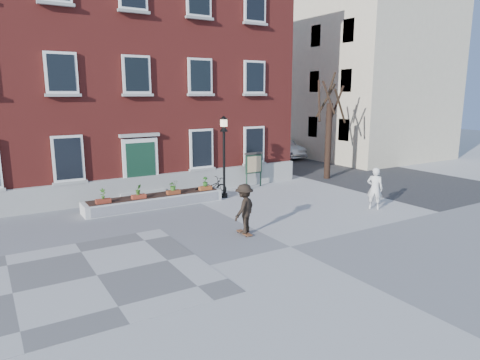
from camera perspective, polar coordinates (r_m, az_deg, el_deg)
ground at (r=14.36m, az=6.73°, el=-8.82°), size 100.00×100.00×0.00m
checker_patch at (r=12.79m, az=-18.54°, el=-11.97°), size 6.00×6.00×0.01m
bicycle at (r=20.51m, az=-4.00°, el=-1.11°), size 1.96×0.87×1.00m
parked_car at (r=33.69m, az=5.52°, el=4.25°), size 1.60×4.54×1.49m
bystander at (r=19.42m, az=17.53°, el=-1.07°), size 0.75×0.80×1.84m
brick_building at (r=25.37m, az=-17.35°, el=14.01°), size 18.40×10.85×12.60m
planter_assembly at (r=19.41m, az=-11.24°, el=-2.63°), size 6.20×1.12×1.15m
bare_tree at (r=25.53m, az=11.74°, el=6.37°), size 1.83×1.83×6.16m
side_street at (r=40.25m, az=9.86°, el=14.26°), size 15.20×36.00×14.50m
lamp_post at (r=20.35m, az=-2.16°, el=4.64°), size 0.40×0.40×3.93m
notice_board at (r=22.88m, az=1.85°, el=2.17°), size 1.10×0.16×1.87m
skateboarder at (r=15.17m, az=0.57°, el=-3.83°), size 1.32×1.15×1.85m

